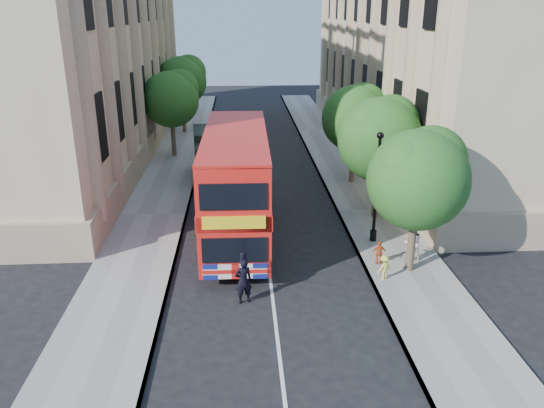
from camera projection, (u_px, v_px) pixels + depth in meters
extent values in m
plane|color=black|center=(275.00, 316.00, 18.94)|extent=(120.00, 120.00, 0.00)
cube|color=gray|center=(369.00, 211.00, 28.61)|extent=(3.50, 80.00, 0.12)
cube|color=gray|center=(154.00, 215.00, 27.96)|extent=(3.50, 80.00, 0.12)
cube|color=tan|center=(440.00, 27.00, 39.06)|extent=(12.00, 38.00, 18.00)
cube|color=tan|center=(59.00, 28.00, 37.50)|extent=(12.00, 38.00, 18.00)
cylinder|color=#473828|center=(412.00, 241.00, 21.58)|extent=(0.32, 0.32, 2.86)
sphere|color=#24521B|center=(418.00, 180.00, 20.68)|extent=(4.00, 4.00, 4.00)
sphere|color=#24521B|center=(431.00, 161.00, 20.86)|extent=(2.80, 2.80, 2.80)
sphere|color=#24521B|center=(409.00, 170.00, 20.19)|extent=(2.60, 2.60, 2.60)
cylinder|color=#473828|center=(376.00, 191.00, 27.18)|extent=(0.32, 0.32, 2.99)
sphere|color=#24521B|center=(380.00, 140.00, 26.23)|extent=(4.20, 4.20, 4.20)
sphere|color=#24521B|center=(391.00, 124.00, 26.40)|extent=(2.94, 2.94, 2.94)
sphere|color=#24521B|center=(372.00, 130.00, 25.73)|extent=(2.73, 2.73, 2.73)
cylinder|color=#473828|center=(352.00, 161.00, 32.81)|extent=(0.32, 0.32, 2.90)
sphere|color=#24521B|center=(355.00, 118.00, 31.89)|extent=(4.00, 4.00, 4.00)
sphere|color=#24521B|center=(364.00, 106.00, 32.07)|extent=(2.80, 2.80, 2.80)
sphere|color=#24521B|center=(348.00, 111.00, 31.40)|extent=(2.60, 2.60, 2.60)
cylinder|color=#473828|center=(173.00, 137.00, 38.68)|extent=(0.32, 0.32, 2.99)
sphere|color=#24521B|center=(171.00, 99.00, 37.73)|extent=(4.00, 4.00, 4.00)
sphere|color=#24521B|center=(179.00, 89.00, 37.90)|extent=(2.80, 2.80, 2.80)
sphere|color=#24521B|center=(163.00, 92.00, 37.23)|extent=(2.60, 2.60, 2.60)
cylinder|color=#473828|center=(184.00, 115.00, 46.14)|extent=(0.32, 0.32, 3.17)
sphere|color=#24521B|center=(182.00, 81.00, 45.13)|extent=(4.20, 4.20, 4.20)
sphere|color=#24521B|center=(189.00, 72.00, 45.29)|extent=(2.94, 2.94, 2.94)
sphere|color=#24521B|center=(175.00, 75.00, 44.63)|extent=(2.73, 2.73, 2.73)
cylinder|color=black|center=(373.00, 235.00, 24.71)|extent=(0.30, 0.30, 0.50)
cylinder|color=black|center=(376.00, 190.00, 23.93)|extent=(0.14, 0.14, 5.00)
sphere|color=black|center=(380.00, 136.00, 23.06)|extent=(0.32, 0.32, 0.32)
cube|color=red|center=(236.00, 182.00, 24.69)|extent=(2.95, 10.74, 4.45)
cube|color=black|center=(237.00, 202.00, 25.03)|extent=(3.00, 10.07, 1.01)
cube|color=black|center=(236.00, 158.00, 24.28)|extent=(3.00, 10.07, 1.01)
cube|color=yellow|center=(234.00, 222.00, 19.62)|extent=(2.37, 0.11, 0.51)
cylinder|color=black|center=(205.00, 260.00, 21.84)|extent=(0.33, 1.13, 1.13)
cylinder|color=black|center=(267.00, 259.00, 21.96)|extent=(0.33, 1.13, 1.13)
cylinder|color=black|center=(215.00, 200.00, 28.71)|extent=(0.33, 1.13, 1.13)
cylinder|color=black|center=(262.00, 199.00, 28.82)|extent=(0.33, 1.13, 1.13)
cube|color=black|center=(214.00, 164.00, 32.06)|extent=(2.39, 2.19, 2.32)
cube|color=black|center=(215.00, 163.00, 31.09)|extent=(1.99, 0.29, 0.77)
cube|color=black|center=(212.00, 150.00, 34.23)|extent=(2.54, 3.73, 2.76)
cube|color=black|center=(213.00, 173.00, 34.08)|extent=(2.49, 5.47, 0.28)
cylinder|color=black|center=(198.00, 181.00, 32.17)|extent=(0.33, 0.90, 0.88)
cylinder|color=black|center=(231.00, 180.00, 32.47)|extent=(0.33, 0.90, 0.88)
cylinder|color=black|center=(197.00, 165.00, 35.55)|extent=(0.33, 0.90, 0.88)
cylinder|color=black|center=(226.00, 164.00, 35.84)|extent=(0.33, 0.90, 0.88)
imported|color=black|center=(243.00, 281.00, 19.51)|extent=(0.75, 0.61, 1.80)
imported|color=white|center=(413.00, 242.00, 22.65)|extent=(0.82, 0.65, 1.61)
imported|color=#C55122|center=(379.00, 253.00, 22.35)|extent=(0.64, 0.35, 1.05)
imported|color=#EBE450|center=(384.00, 267.00, 21.11)|extent=(0.76, 0.65, 1.02)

